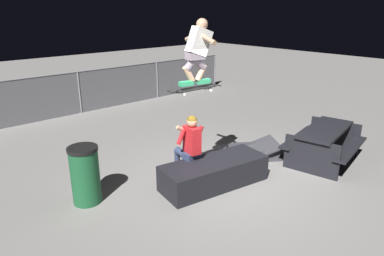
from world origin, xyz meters
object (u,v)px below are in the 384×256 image
Objects in this scene: skateboard at (195,89)px; trash_bin at (85,175)px; person_sitting_on_ledge at (189,144)px; picnic_table_back at (324,139)px; kicker_ramp at (253,152)px; skater_airborne at (198,49)px; ledge_box_main at (214,173)px.

trash_bin is (-1.90, 0.64, -1.30)m from skateboard.
picnic_table_back is (2.73, -1.28, -0.24)m from person_sitting_on_ledge.
skateboard is 2.39m from trash_bin.
person_sitting_on_ledge reaches higher than kicker_ramp.
skater_airborne reaches higher than skateboard.
trash_bin is at bearing 158.14° from picnic_table_back.
ledge_box_main is 2.66m from picnic_table_back.
kicker_ramp is at bearing -2.79° from person_sitting_on_ledge.
skater_airborne reaches higher than person_sitting_on_ledge.
person_sitting_on_ledge is 1.76m from skater_airborne.
kicker_ramp is (1.73, 0.01, -2.42)m from skater_airborne.
picnic_table_back is 4.92m from trash_bin.
skater_airborne is at bearing -9.60° from skateboard.
ledge_box_main is 1.81× the size of skater_airborne.
kicker_ramp is at bearing -9.86° from trash_bin.
skateboard reaches higher than person_sitting_on_ledge.
kicker_ramp is at bearing 0.31° from skater_airborne.
skateboard is 0.75× the size of kicker_ramp.
kicker_ramp is at bearing 13.12° from ledge_box_main.
picnic_table_back is at bearing -17.72° from ledge_box_main.
person_sitting_on_ledge is 1.18× the size of skater_airborne.
skateboard is (-0.14, 0.38, 1.56)m from ledge_box_main.
skater_airborne is (0.06, -0.01, 0.69)m from skateboard.
ledge_box_main is 2.01× the size of trash_bin.
trash_bin reaches higher than ledge_box_main.
ledge_box_main is at bearing -77.66° from skater_airborne.
person_sitting_on_ledge is 1.27× the size of skateboard.
trash_bin is (-1.96, 0.65, -1.98)m from skater_airborne.
skater_airborne is 0.58× the size of picnic_table_back.
skater_airborne is at bearing 155.62° from picnic_table_back.
ledge_box_main is 1.46× the size of kicker_ramp.
person_sitting_on_ledge is at bearing 125.92° from skateboard.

